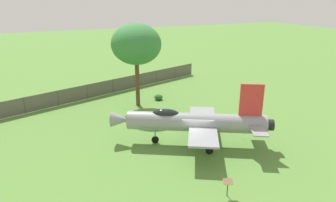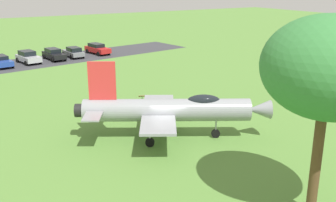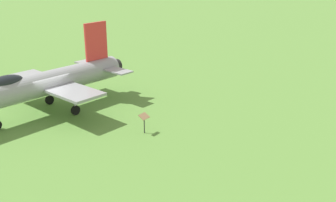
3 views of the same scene
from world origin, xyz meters
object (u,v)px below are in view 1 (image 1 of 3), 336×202
(shrub_near_fence, at_px, (158,97))
(display_jet, at_px, (192,122))
(shade_tree, at_px, (136,44))
(info_plaque, at_px, (228,184))

(shrub_near_fence, bearing_deg, display_jet, -99.78)
(display_jet, xyz_separation_m, shade_tree, (-0.80, 11.02, 4.80))
(display_jet, distance_m, shade_tree, 12.04)
(shade_tree, xyz_separation_m, shrub_near_fence, (2.85, 0.84, -6.54))
(shrub_near_fence, relative_size, info_plaque, 0.88)
(display_jet, bearing_deg, shade_tree, -56.15)
(display_jet, bearing_deg, info_plaque, 109.34)
(info_plaque, bearing_deg, shade_tree, 88.50)
(display_jet, relative_size, shrub_near_fence, 12.13)
(display_jet, height_order, shrub_near_fence, display_jet)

